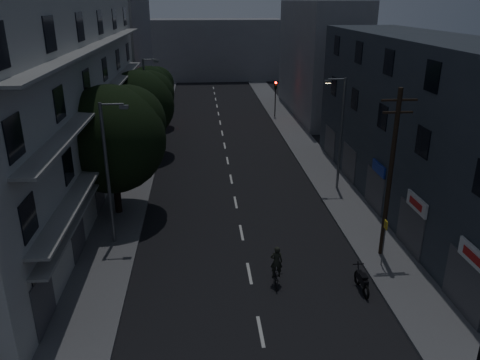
{
  "coord_description": "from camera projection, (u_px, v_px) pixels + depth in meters",
  "views": [
    {
      "loc": [
        -2.26,
        -13.93,
        13.05
      ],
      "look_at": [
        0.0,
        12.0,
        3.0
      ],
      "focal_mm": 35.0,
      "sensor_mm": 36.0,
      "label": 1
    }
  ],
  "objects": [
    {
      "name": "cyclist",
      "position": [
        276.0,
        271.0,
        22.75
      ],
      "size": [
        0.69,
        1.67,
        2.06
      ],
      "rotation": [
        0.0,
        0.0,
        -0.08
      ],
      "color": "black",
      "rests_on": "ground"
    },
    {
      "name": "sidewalk_right",
      "position": [
        311.0,
        156.0,
        41.65
      ],
      "size": [
        3.0,
        90.0,
        0.15
      ],
      "primitive_type": "cube",
      "color": "#565659",
      "rests_on": "ground"
    },
    {
      "name": "tree_mid",
      "position": [
        140.0,
        103.0,
        40.26
      ],
      "size": [
        6.02,
        6.02,
        7.41
      ],
      "color": "black",
      "rests_on": "sidewalk_left"
    },
    {
      "name": "utility_pole",
      "position": [
        391.0,
        172.0,
        23.77
      ],
      "size": [
        1.8,
        0.24,
        9.0
      ],
      "color": "black",
      "rests_on": "sidewalk_right"
    },
    {
      "name": "building_left",
      "position": [
        53.0,
        97.0,
        31.07
      ],
      "size": [
        7.0,
        36.0,
        14.0
      ],
      "color": "#B0B0AB",
      "rests_on": "ground"
    },
    {
      "name": "street_lamp_left_near",
      "position": [
        109.0,
        168.0,
        25.16
      ],
      "size": [
        1.51,
        0.25,
        8.0
      ],
      "color": "slate",
      "rests_on": "sidewalk_left"
    },
    {
      "name": "building_far_end",
      "position": [
        211.0,
        49.0,
        81.08
      ],
      "size": [
        24.0,
        8.0,
        10.0
      ],
      "primitive_type": "cube",
      "color": "slate",
      "rests_on": "ground"
    },
    {
      "name": "tree_far",
      "position": [
        150.0,
        89.0,
        49.61
      ],
      "size": [
        5.23,
        5.23,
        6.47
      ],
      "color": "black",
      "rests_on": "sidewalk_left"
    },
    {
      "name": "street_lamp_right",
      "position": [
        340.0,
        129.0,
        32.79
      ],
      "size": [
        1.51,
        0.25,
        8.0
      ],
      "color": "slate",
      "rests_on": "sidewalk_right"
    },
    {
      "name": "lane_markings",
      "position": [
        223.0,
        139.0,
        46.87
      ],
      "size": [
        0.15,
        60.5,
        0.01
      ],
      "color": "beige",
      "rests_on": "ground"
    },
    {
      "name": "traffic_signal_far_left",
      "position": [
        160.0,
        93.0,
        53.67
      ],
      "size": [
        0.28,
        0.37,
        4.1
      ],
      "color": "black",
      "rests_on": "sidewalk_left"
    },
    {
      "name": "street_lamp_left_far",
      "position": [
        147.0,
        98.0,
        43.09
      ],
      "size": [
        1.51,
        0.25,
        8.0
      ],
      "color": "#5B5E63",
      "rests_on": "sidewalk_left"
    },
    {
      "name": "tree_near",
      "position": [
        113.0,
        135.0,
        28.69
      ],
      "size": [
        6.67,
        6.67,
        8.23
      ],
      "color": "black",
      "rests_on": "sidewalk_left"
    },
    {
      "name": "sidewalk_left",
      "position": [
        141.0,
        160.0,
        40.43
      ],
      "size": [
        3.0,
        90.0,
        0.15
      ],
      "primitive_type": "cube",
      "color": "#565659",
      "rests_on": "ground"
    },
    {
      "name": "traffic_signal_far_right",
      "position": [
        276.0,
        92.0,
        54.27
      ],
      "size": [
        0.28,
        0.37,
        4.1
      ],
      "color": "black",
      "rests_on": "sidewalk_right"
    },
    {
      "name": "building_far_left",
      "position": [
        120.0,
        43.0,
        58.58
      ],
      "size": [
        6.0,
        20.0,
        16.0
      ],
      "primitive_type": "cube",
      "color": "slate",
      "rests_on": "ground"
    },
    {
      "name": "building_far_right",
      "position": [
        319.0,
        59.0,
        55.49
      ],
      "size": [
        6.0,
        20.0,
        13.0
      ],
      "primitive_type": "cube",
      "color": "slate",
      "rests_on": "ground"
    },
    {
      "name": "building_right",
      "position": [
        424.0,
        126.0,
        29.83
      ],
      "size": [
        6.19,
        28.0,
        11.0
      ],
      "color": "#293038",
      "rests_on": "ground"
    },
    {
      "name": "motorcycle",
      "position": [
        362.0,
        281.0,
        22.33
      ],
      "size": [
        0.55,
        1.9,
        1.22
      ],
      "rotation": [
        0.0,
        0.0,
        0.02
      ],
      "color": "black",
      "rests_on": "ground"
    },
    {
      "name": "ground",
      "position": [
        227.0,
        159.0,
        41.07
      ],
      "size": [
        160.0,
        160.0,
        0.0
      ],
      "primitive_type": "plane",
      "color": "black",
      "rests_on": "ground"
    },
    {
      "name": "bus_stop_sign",
      "position": [
        385.0,
        235.0,
        23.77
      ],
      "size": [
        0.06,
        0.35,
        2.52
      ],
      "color": "#595B60",
      "rests_on": "sidewalk_right"
    }
  ]
}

